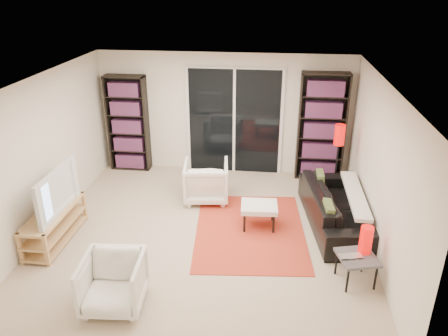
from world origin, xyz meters
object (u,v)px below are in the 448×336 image
Objects in this scene: floor_lamp at (339,142)px; ottoman at (259,208)px; bookshelf_right at (322,127)px; sofa at (336,207)px; side_table at (357,259)px; armchair_front at (113,283)px; bookshelf_left at (128,124)px; tv_stand at (55,225)px; armchair_back at (206,181)px.

ottoman is at bearing -135.87° from floor_lamp.
ottoman is (-1.09, -2.05, -0.70)m from bookshelf_right.
sofa is 3.69× the size of side_table.
bookshelf_left is at bearing 100.79° from armchair_front.
sofa is at bearing 12.69° from tv_stand.
side_table is (0.10, -1.45, 0.04)m from sofa.
tv_stand reaches higher than side_table.
bookshelf_left is 2.90m from tv_stand.
bookshelf_right is 5.06m from tv_stand.
bookshelf_left is 2.64× the size of armchair_front.
floor_lamp is (1.32, 1.28, 0.69)m from ottoman.
armchair_front is 3.10m from side_table.
armchair_front is at bearing -129.16° from ottoman.
bookshelf_left is at bearing 143.49° from ottoman.
ottoman is 0.44× the size of floor_lamp.
armchair_front reaches higher than sofa.
sofa is 1.57× the size of floor_lamp.
bookshelf_right reaches higher than tv_stand.
ottoman is 1.03× the size of side_table.
bookshelf_right is at bearing 62.06° from ottoman.
tv_stand is at bearing -155.14° from floor_lamp.
armchair_front is (-2.90, -2.26, 0.02)m from sofa.
armchair_back is (2.07, 1.59, 0.10)m from tv_stand.
armchair_back is at bearing -34.11° from bookshelf_left.
ottoman is (3.06, 0.75, 0.08)m from tv_stand.
ottoman is (2.76, -2.05, -0.63)m from bookshelf_left.
side_table is at bearing -89.88° from floor_lamp.
bookshelf_right reaches higher than sofa.
floor_lamp is (4.08, -0.77, 0.06)m from bookshelf_left.
armchair_front reaches higher than side_table.
side_table is (4.09, -3.28, -0.62)m from bookshelf_left.
floor_lamp is (0.23, -0.77, -0.02)m from bookshelf_right.
armchair_back is at bearing -149.74° from bookshelf_right.
bookshelf_right reaches higher than ottoman.
sofa is 1.29m from floor_lamp.
floor_lamp is at bearing -10.64° from bookshelf_left.
bookshelf_right reaches higher than side_table.
armchair_front is at bearing -43.08° from tv_stand.
side_table is (1.32, -1.24, 0.01)m from ottoman.
tv_stand is 2.29× the size of ottoman.
sofa is at bearing 93.78° from side_table.
tv_stand is 2.36× the size of side_table.
tv_stand is 3.15m from ottoman.
armchair_back is 1.07× the size of armchair_front.
bookshelf_left reaches higher than sofa.
sofa is (3.99, -1.83, -0.66)m from bookshelf_left.
armchair_front is at bearing -74.99° from bookshelf_left.
armchair_front is (-0.68, -2.89, -0.02)m from armchair_back.
bookshelf_left is 4.29m from armchair_front.
armchair_back is 2.44m from floor_lamp.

